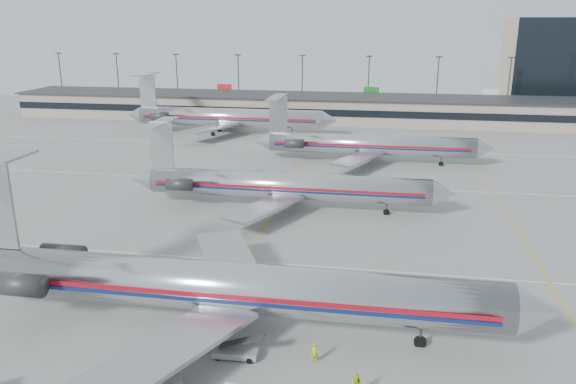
# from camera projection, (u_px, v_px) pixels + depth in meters

# --- Properties ---
(ground) EXTENTS (260.00, 260.00, 0.00)m
(ground) POSITION_uv_depth(u_px,v_px,m) (217.00, 307.00, 49.07)
(ground) COLOR gray
(ground) RESTS_ON ground
(apron_markings) EXTENTS (160.00, 0.15, 0.02)m
(apron_markings) POSITION_uv_depth(u_px,v_px,m) (245.00, 261.00, 58.50)
(apron_markings) COLOR silver
(apron_markings) RESTS_ON ground
(terminal) EXTENTS (162.00, 17.00, 6.25)m
(terminal) POSITION_uv_depth(u_px,v_px,m) (329.00, 108.00, 140.51)
(terminal) COLOR gray
(terminal) RESTS_ON ground
(light_mast_row) EXTENTS (163.60, 0.40, 15.28)m
(light_mast_row) POSITION_uv_depth(u_px,v_px,m) (335.00, 80.00, 152.15)
(light_mast_row) COLOR #38383D
(light_mast_row) RESTS_ON ground
(distant_building) EXTENTS (30.00, 20.00, 25.00)m
(distant_building) POSITION_uv_depth(u_px,v_px,m) (563.00, 64.00, 156.05)
(distant_building) COLOR tan
(distant_building) RESTS_ON ground
(jet_foreground) EXTENTS (50.33, 29.63, 13.17)m
(jet_foreground) POSITION_uv_depth(u_px,v_px,m) (216.00, 285.00, 44.69)
(jet_foreground) COLOR silver
(jet_foreground) RESTS_ON ground
(jet_second_row) EXTENTS (43.37, 25.54, 11.35)m
(jet_second_row) POSITION_uv_depth(u_px,v_px,m) (281.00, 185.00, 73.86)
(jet_second_row) COLOR silver
(jet_second_row) RESTS_ON ground
(jet_third_row) EXTENTS (42.05, 25.86, 11.50)m
(jet_third_row) POSITION_uv_depth(u_px,v_px,m) (365.00, 144.00, 98.29)
(jet_third_row) COLOR silver
(jet_third_row) RESTS_ON ground
(jet_back_row) EXTENTS (47.94, 29.49, 13.11)m
(jet_back_row) POSITION_uv_depth(u_px,v_px,m) (225.00, 117.00, 123.44)
(jet_back_row) COLOR silver
(jet_back_row) RESTS_ON ground
(belt_loader) EXTENTS (3.97, 1.35, 2.09)m
(belt_loader) POSITION_uv_depth(u_px,v_px,m) (236.00, 352.00, 41.52)
(belt_loader) COLOR gray
(belt_loader) RESTS_ON ground
(ramp_worker_near) EXTENTS (0.67, 0.53, 1.60)m
(ramp_worker_near) POSITION_uv_depth(u_px,v_px,m) (315.00, 353.00, 40.90)
(ramp_worker_near) COLOR #A4C912
(ramp_worker_near) RESTS_ON ground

